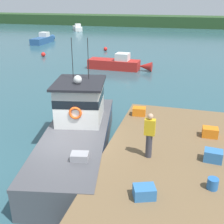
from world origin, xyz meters
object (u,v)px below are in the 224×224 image
object	(u,v)px
crate_stack_mid_dock	(144,192)
crate_stack_near_edge	(210,132)
bait_bucket	(213,184)
mooring_buoy_outer	(43,54)
crate_single_by_cleat	(139,111)
main_fishing_boat	(79,130)
moored_boat_mid_harbor	(43,39)
mooring_buoy_inshore	(105,49)
deckhand_by_the_boat	(149,135)
moored_boat_near_channel	(78,28)
moored_boat_outer_mooring	(118,64)
crate_single_far	(213,156)

from	to	relation	value
crate_stack_mid_dock	crate_stack_near_edge	world-z (taller)	crate_stack_near_edge
crate_stack_mid_dock	bait_bucket	xyz separation A→B (m)	(1.85, 0.92, -0.00)
mooring_buoy_outer	crate_single_by_cleat	bearing A→B (deg)	-49.94
mooring_buoy_outer	main_fishing_boat	bearing A→B (deg)	-57.54
moored_boat_mid_harbor	mooring_buoy_inshore	world-z (taller)	moored_boat_mid_harbor
deckhand_by_the_boat	mooring_buoy_inshore	distance (m)	28.27
crate_single_by_cleat	deckhand_by_the_boat	world-z (taller)	deckhand_by_the_boat
crate_stack_mid_dock	mooring_buoy_inshore	xyz separation A→B (m)	(-9.89, 28.70, -1.13)
crate_single_by_cleat	crate_stack_near_edge	distance (m)	3.45
moored_boat_mid_harbor	moored_boat_near_channel	bearing A→B (deg)	95.12
bait_bucket	moored_boat_near_channel	distance (m)	55.11
crate_stack_mid_dock	moored_boat_outer_mooring	xyz separation A→B (m)	(-5.76, 19.36, -0.84)
main_fishing_boat	crate_stack_mid_dock	bearing A→B (deg)	-47.78
main_fishing_boat	moored_boat_mid_harbor	world-z (taller)	main_fishing_boat
mooring_buoy_inshore	moored_boat_outer_mooring	bearing A→B (deg)	-66.17
mooring_buoy_outer	crate_stack_mid_dock	bearing A→B (deg)	-55.70
crate_single_far	moored_boat_near_channel	world-z (taller)	crate_single_far
moored_boat_near_channel	moored_boat_mid_harbor	size ratio (longest dim) A/B	0.87
bait_bucket	mooring_buoy_outer	size ratio (longest dim) A/B	0.68
deckhand_by_the_boat	mooring_buoy_outer	distance (m)	26.08
crate_single_by_cleat	mooring_buoy_inshore	world-z (taller)	crate_single_by_cleat
main_fishing_boat	moored_boat_outer_mooring	bearing A→B (deg)	98.13
deckhand_by_the_boat	moored_boat_near_channel	distance (m)	53.08
main_fishing_boat	deckhand_by_the_boat	distance (m)	3.90
crate_stack_mid_dock	moored_boat_outer_mooring	world-z (taller)	moored_boat_outer_mooring
crate_stack_near_edge	moored_boat_near_channel	bearing A→B (deg)	118.01
crate_single_by_cleat	bait_bucket	xyz separation A→B (m)	(3.08, -4.91, -0.02)
crate_stack_mid_dock	deckhand_by_the_boat	xyz separation A→B (m)	(-0.22, 2.19, 0.68)
main_fishing_boat	mooring_buoy_outer	bearing A→B (deg)	122.46
moored_boat_near_channel	mooring_buoy_inshore	size ratio (longest dim) A/B	10.89
main_fishing_boat	crate_stack_near_edge	world-z (taller)	main_fishing_boat
crate_stack_near_edge	moored_boat_near_channel	xyz separation A→B (m)	(-24.44, 45.95, -0.91)
crate_single_far	mooring_buoy_outer	bearing A→B (deg)	130.66
moored_boat_mid_harbor	mooring_buoy_inshore	distance (m)	11.82
crate_single_by_cleat	crate_stack_near_edge	world-z (taller)	crate_stack_near_edge
crate_stack_near_edge	crate_stack_mid_dock	bearing A→B (deg)	-113.46
crate_single_far	mooring_buoy_outer	distance (m)	27.14
crate_single_by_cleat	bait_bucket	world-z (taller)	crate_single_by_cleat
crate_stack_mid_dock	moored_boat_near_channel	size ratio (longest dim) A/B	0.11
crate_stack_near_edge	bait_bucket	bearing A→B (deg)	-90.93
moored_boat_near_channel	mooring_buoy_inshore	bearing A→B (deg)	-59.68
moored_boat_mid_harbor	moored_boat_outer_mooring	bearing A→B (deg)	-41.46
crate_single_far	mooring_buoy_inshore	world-z (taller)	crate_single_far
main_fishing_boat	crate_stack_mid_dock	world-z (taller)	main_fishing_boat
deckhand_by_the_boat	mooring_buoy_inshore	world-z (taller)	deckhand_by_the_boat
crate_stack_mid_dock	crate_single_by_cleat	distance (m)	5.95
crate_single_by_cleat	crate_single_far	distance (m)	4.58
moored_boat_mid_harbor	crate_stack_near_edge	bearing A→B (deg)	-51.17
deckhand_by_the_boat	moored_boat_near_channel	xyz separation A→B (m)	(-22.31, 48.14, -1.57)
deckhand_by_the_boat	mooring_buoy_inshore	bearing A→B (deg)	110.02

